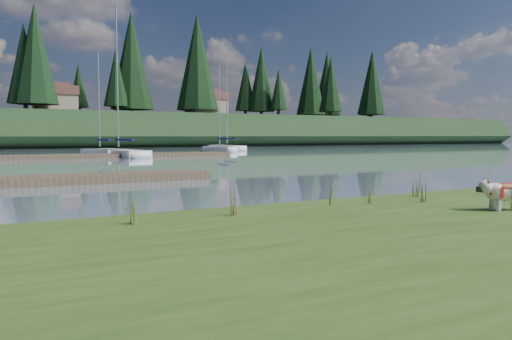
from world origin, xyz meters
TOP-DOWN VIEW (x-y plane):
  - ground at (0.00, 30.00)m, footprint 200.00×200.00m
  - bank at (0.00, -6.00)m, footprint 60.00×9.00m
  - ridge at (0.00, 73.00)m, footprint 200.00×20.00m
  - bulldog at (4.57, -4.44)m, footprint 0.97×0.66m
  - dock_far at (2.00, 30.00)m, footprint 26.00×2.20m
  - sailboat_bg_2 at (4.76, 34.06)m, footprint 2.58×5.89m
  - sailboat_bg_3 at (5.94, 32.80)m, footprint 3.45×9.88m
  - sailboat_bg_4 at (18.52, 39.32)m, footprint 1.81×6.25m
  - sailboat_bg_5 at (22.00, 44.86)m, footprint 1.70×8.12m
  - weed_0 at (-0.20, -2.51)m, footprint 0.17×0.14m
  - weed_1 at (2.07, -2.31)m, footprint 0.17×0.14m
  - weed_2 at (4.10, -2.87)m, footprint 0.17×0.14m
  - weed_3 at (-2.05, -2.51)m, footprint 0.17×0.14m
  - weed_4 at (3.04, -2.42)m, footprint 0.17×0.14m
  - weed_5 at (4.66, -2.15)m, footprint 0.17×0.14m
  - mud_lip at (0.00, -1.60)m, footprint 60.00×0.50m
  - conifer_4 at (3.00, 66.00)m, footprint 6.16×6.16m
  - conifer_5 at (15.00, 70.00)m, footprint 3.96×3.96m
  - conifer_6 at (28.00, 68.00)m, footprint 7.04×7.04m
  - conifer_7 at (42.00, 71.00)m, footprint 5.28×5.28m
  - conifer_8 at (55.00, 67.00)m, footprint 4.62×4.62m
  - conifer_9 at (68.00, 70.00)m, footprint 5.94×5.94m
  - house_1 at (6.00, 71.00)m, footprint 6.30×5.30m
  - house_2 at (30.00, 69.00)m, footprint 6.30×5.30m

SIDE VIEW (x-z plane):
  - ground at x=0.00m, z-range 0.00..0.00m
  - mud_lip at x=0.00m, z-range 0.00..0.14m
  - dock_far at x=2.00m, z-range 0.00..0.30m
  - bank at x=0.00m, z-range 0.00..0.35m
  - sailboat_bg_5 at x=22.00m, z-range -5.46..6.10m
  - sailboat_bg_3 at x=5.94m, z-range -6.70..7.35m
  - sailboat_bg_4 at x=18.52m, z-range -4.32..4.98m
  - sailboat_bg_2 at x=4.76m, z-range -4.14..4.81m
  - weed_4 at x=3.04m, z-range 0.31..0.77m
  - weed_1 at x=2.07m, z-range 0.31..0.82m
  - weed_3 at x=-2.05m, z-range 0.31..0.83m
  - weed_2 at x=4.10m, z-range 0.31..0.84m
  - weed_0 at x=-0.20m, z-range 0.30..0.94m
  - weed_5 at x=4.66m, z-range 0.30..0.97m
  - bulldog at x=4.57m, z-range 0.42..0.99m
  - ridge at x=0.00m, z-range 0.00..5.00m
  - house_1 at x=6.00m, z-range 4.99..9.64m
  - house_2 at x=30.00m, z-range 4.99..9.64m
  - conifer_5 at x=15.00m, z-range 5.65..16.00m
  - conifer_8 at x=55.00m, z-range 5.62..17.40m
  - conifer_7 at x=42.00m, z-range 5.59..18.79m
  - conifer_9 at x=68.00m, z-range 5.55..20.18m
  - conifer_4 at x=3.00m, z-range 5.54..20.64m
  - conifer_6 at x=28.00m, z-range 5.49..22.49m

